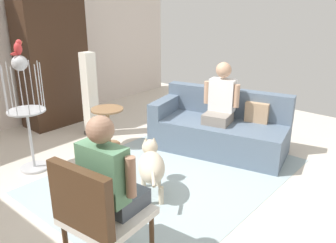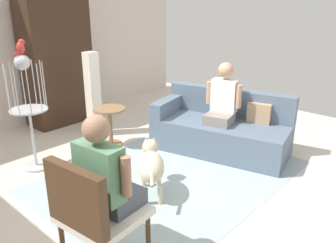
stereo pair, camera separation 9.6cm
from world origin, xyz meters
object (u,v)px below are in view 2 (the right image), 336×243
(person_on_couch, at_px, (223,98))
(armoire_cabinet, at_px, (57,62))
(dog, at_px, (151,165))
(armchair, at_px, (91,209))
(person_on_armchair, at_px, (104,174))
(parrot, at_px, (20,47))
(round_end_table, at_px, (110,123))
(bird_cage_stand, at_px, (29,108))
(column_lamp, at_px, (93,95))
(couch, at_px, (220,129))

(person_on_couch, height_order, armoire_cabinet, armoire_cabinet)
(dog, bearing_deg, armchair, -157.69)
(armoire_cabinet, bearing_deg, person_on_armchair, -115.82)
(person_on_armchair, bearing_deg, armoire_cabinet, 64.18)
(dog, bearing_deg, person_on_armchair, -155.23)
(armoire_cabinet, bearing_deg, parrot, -132.37)
(armchair, distance_m, person_on_armchair, 0.28)
(person_on_armchair, xyz_separation_m, round_end_table, (1.51, 1.84, -0.43))
(bird_cage_stand, relative_size, column_lamp, 1.11)
(round_end_table, bearing_deg, person_on_couch, -54.23)
(person_on_couch, height_order, column_lamp, column_lamp)
(round_end_table, height_order, armoire_cabinet, armoire_cabinet)
(person_on_couch, distance_m, armoire_cabinet, 2.95)
(bird_cage_stand, distance_m, armoire_cabinet, 1.82)
(round_end_table, distance_m, parrot, 1.64)
(person_on_couch, relative_size, armoire_cabinet, 0.39)
(person_on_armchair, height_order, bird_cage_stand, bird_cage_stand)
(couch, relative_size, person_on_couch, 2.44)
(armchair, relative_size, column_lamp, 0.72)
(person_on_couch, xyz_separation_m, parrot, (-2.06, 1.48, 0.76))
(round_end_table, height_order, bird_cage_stand, bird_cage_stand)
(dog, xyz_separation_m, column_lamp, (0.68, 1.96, 0.30))
(bird_cage_stand, bearing_deg, dog, -70.38)
(armchair, bearing_deg, parrot, 74.51)
(dog, xyz_separation_m, bird_cage_stand, (-0.56, 1.57, 0.46))
(bird_cage_stand, bearing_deg, person_on_couch, -35.72)
(parrot, bearing_deg, armoire_cabinet, 47.63)
(parrot, bearing_deg, dog, -70.58)
(armoire_cabinet, bearing_deg, round_end_table, -93.93)
(armchair, xyz_separation_m, column_lamp, (1.80, 2.42, 0.11))
(person_on_couch, bearing_deg, couch, 55.39)
(parrot, distance_m, column_lamp, 1.58)
(round_end_table, xyz_separation_m, bird_cage_stand, (-1.11, 0.17, 0.47))
(person_on_couch, bearing_deg, armoire_cabinet, 106.76)
(round_end_table, bearing_deg, couch, -52.82)
(person_on_couch, height_order, bird_cage_stand, bird_cage_stand)
(column_lamp, bearing_deg, armchair, -126.63)
(armchair, xyz_separation_m, round_end_table, (1.67, 1.86, -0.19))
(armchair, distance_m, bird_cage_stand, 2.11)
(person_on_armchair, bearing_deg, armchair, -174.20)
(person_on_couch, bearing_deg, armchair, -168.36)
(column_lamp, bearing_deg, dog, -109.25)
(person_on_couch, relative_size, dog, 1.23)
(couch, relative_size, parrot, 11.33)
(person_on_couch, xyz_separation_m, column_lamp, (-0.82, 1.88, -0.13))
(bird_cage_stand, height_order, armoire_cabinet, armoire_cabinet)
(parrot, distance_m, armoire_cabinet, 1.86)
(armchair, xyz_separation_m, parrot, (0.56, 2.02, 1.01))
(dog, xyz_separation_m, armoire_cabinet, (0.66, 2.89, 0.71))
(armchair, xyz_separation_m, armoire_cabinet, (1.77, 3.35, 0.52))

